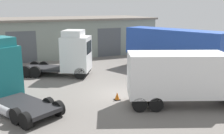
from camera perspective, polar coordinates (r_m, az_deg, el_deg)
name	(u,v)px	position (r m, az deg, el deg)	size (l,w,h in m)	color
ground_plane	(116,94)	(19.40, 0.91, -5.88)	(60.00, 60.00, 0.00)	slate
warehouse_building	(60,36)	(36.37, -11.26, 6.71)	(24.70, 9.79, 4.81)	gray
tractor_unit_white	(71,55)	(24.23, -8.84, 2.70)	(6.61, 5.26, 4.23)	silver
container_trailer_yellow	(174,45)	(26.67, 13.30, 4.77)	(6.23, 10.38, 4.10)	#2347A3
box_truck_black	(189,76)	(17.44, 16.36, -1.98)	(8.35, 5.20, 3.44)	black
traffic_cone	(117,96)	(18.13, 1.12, -6.40)	(0.40, 0.40, 0.55)	black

